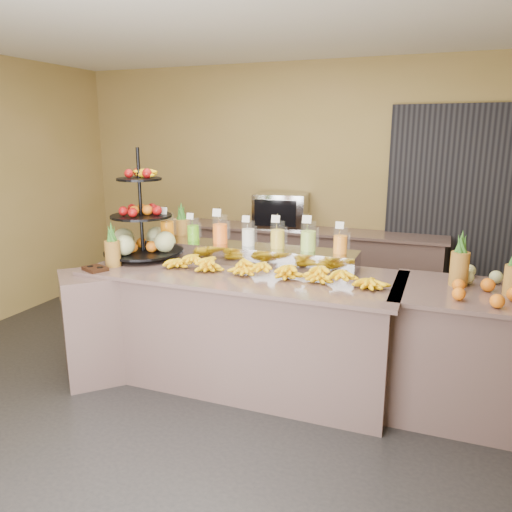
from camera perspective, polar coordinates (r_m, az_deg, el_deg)
The scene contains 20 objects.
ground at distance 4.07m, azimuth -3.18°, elevation -15.57°, with size 6.00×6.00×0.00m, color black.
room_envelope at distance 4.22m, azimuth 3.32°, elevation 12.14°, with size 6.04×5.02×2.82m.
buffet_counter at distance 4.13m, azimuth -3.25°, elevation -7.98°, with size 2.75×1.25×0.93m.
right_counter at distance 3.95m, azimuth 22.92°, elevation -10.15°, with size 1.08×0.88×0.93m.
back_ledge at distance 5.88m, azimuth 5.76°, elevation -1.36°, with size 3.10×0.55×0.93m.
pitcher_tray at distance 4.23m, azimuth -0.88°, elevation 0.23°, with size 1.85×0.30×0.15m, color gray.
juice_pitcher_orange_a at distance 4.53m, azimuth -10.10°, elevation 3.23°, with size 0.13×0.13×0.30m.
juice_pitcher_green at distance 4.41m, azimuth -7.18°, elevation 2.87°, with size 0.11×0.11×0.26m.
juice_pitcher_orange_b at distance 4.29m, azimuth -4.12°, elevation 2.88°, with size 0.13×0.14×0.32m.
juice_pitcher_milk at distance 4.19m, azimuth -0.89°, elevation 2.45°, with size 0.11×0.12×0.27m.
juice_pitcher_lemon at distance 4.10m, azimuth 2.48°, elevation 2.27°, with size 0.12×0.12×0.29m.
juice_pitcher_lime at distance 4.03m, azimuth 5.99°, elevation 2.07°, with size 0.13×0.13×0.31m.
juice_pitcher_orange_c at distance 3.97m, azimuth 9.61°, elevation 1.61°, with size 0.11×0.12×0.27m.
banana_heap at distance 3.86m, azimuth 1.02°, elevation -1.14°, with size 1.80×0.16×0.15m.
fruit_stand at distance 4.45m, azimuth -12.39°, elevation 2.79°, with size 0.77×0.77×0.96m.
condiment_caddy at distance 4.20m, azimuth -17.90°, elevation -1.39°, with size 0.19×0.14×0.03m, color black.
pineapple_left_a at distance 4.27m, azimuth -16.08°, elevation 0.65°, with size 0.13×0.13×0.37m.
pineapple_left_b at distance 4.72m, azimuth -8.45°, elevation 2.76°, with size 0.16×0.16×0.46m.
right_fruit_pile at distance 3.73m, azimuth 24.45°, elevation -2.83°, with size 0.47×0.45×0.25m.
oven_warmer at distance 5.83m, azimuth 2.88°, elevation 5.21°, with size 0.60×0.42×0.40m, color gray.
Camera 1 is at (1.48, -3.23, 1.99)m, focal length 35.00 mm.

